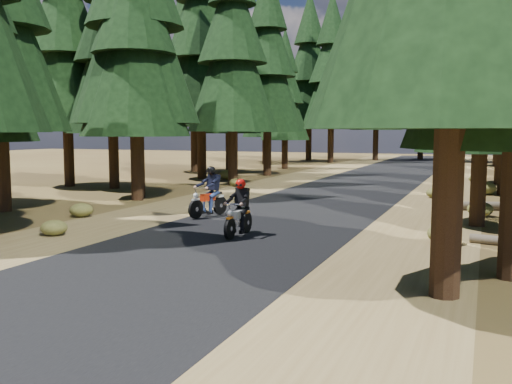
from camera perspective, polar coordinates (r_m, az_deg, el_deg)
ground at (r=15.55m, az=-2.08°, el=-4.58°), size 120.00×120.00×0.00m
road at (r=20.15m, az=3.74°, el=-2.11°), size 6.00×100.00×0.01m
shoulder_l at (r=22.02m, az=-7.71°, el=-1.46°), size 3.20×100.00×0.01m
shoulder_r at (r=19.23m, az=16.88°, el=-2.77°), size 3.20×100.00×0.01m
pine_forest at (r=35.90m, az=12.12°, el=14.00°), size 34.59×55.08×16.32m
understory_shrubs at (r=22.30m, az=8.22°, el=-0.71°), size 15.18×30.16×0.60m
rider_lead at (r=15.63m, az=-1.76°, el=-2.56°), size 0.53×1.76×1.57m
rider_follow at (r=19.27m, az=-4.81°, el=-0.80°), size 1.03×1.98×1.69m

